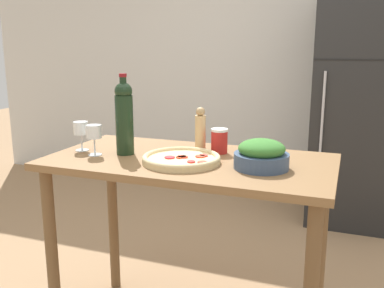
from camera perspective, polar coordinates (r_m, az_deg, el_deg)
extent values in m
cube|color=silver|center=(4.11, 11.36, 10.96)|extent=(6.40, 0.06, 2.60)
cube|color=black|center=(3.69, 20.77, 4.30)|extent=(0.62, 0.69, 1.84)
cube|color=black|center=(3.31, 21.30, 10.45)|extent=(0.61, 0.01, 0.01)
cylinder|color=#B2B2B7|center=(3.35, 16.91, 2.19)|extent=(0.02, 0.02, 0.83)
cube|color=brown|center=(1.95, -0.34, -2.40)|extent=(1.29, 0.67, 0.03)
cylinder|color=brown|center=(2.17, -18.14, -14.44)|extent=(0.06, 0.06, 0.89)
cylinder|color=brown|center=(2.57, -10.49, -9.57)|extent=(0.06, 0.06, 0.89)
cylinder|color=brown|center=(2.25, 16.74, -13.32)|extent=(0.06, 0.06, 0.89)
cylinder|color=black|center=(2.02, -8.98, 2.51)|extent=(0.08, 0.08, 0.28)
sphere|color=black|center=(2.00, -9.14, 6.96)|extent=(0.08, 0.08, 0.08)
cylinder|color=black|center=(2.00, -9.17, 7.88)|extent=(0.03, 0.03, 0.06)
cylinder|color=maroon|center=(1.99, -9.21, 9.04)|extent=(0.04, 0.04, 0.02)
cylinder|color=silver|center=(2.05, -12.80, -1.40)|extent=(0.06, 0.06, 0.00)
cylinder|color=silver|center=(2.04, -12.85, -0.29)|extent=(0.01, 0.01, 0.08)
cylinder|color=white|center=(2.03, -12.95, 1.63)|extent=(0.07, 0.07, 0.06)
cylinder|color=maroon|center=(2.03, -12.93, 1.13)|extent=(0.06, 0.06, 0.03)
cylinder|color=silver|center=(2.16, -14.43, -0.80)|extent=(0.06, 0.06, 0.00)
cylinder|color=silver|center=(2.15, -14.49, 0.26)|extent=(0.01, 0.01, 0.08)
cylinder|color=white|center=(2.13, -14.59, 2.09)|extent=(0.07, 0.07, 0.06)
cylinder|color=maroon|center=(2.14, -14.55, 1.35)|extent=(0.06, 0.06, 0.01)
cylinder|color=tan|center=(2.06, 1.23, 1.39)|extent=(0.05, 0.05, 0.17)
sphere|color=tan|center=(2.04, 1.24, 4.33)|extent=(0.04, 0.04, 0.04)
cylinder|color=#384C6B|center=(1.80, 9.22, -2.23)|extent=(0.23, 0.23, 0.06)
ellipsoid|color=#38752D|center=(1.79, 9.28, -0.61)|extent=(0.20, 0.20, 0.08)
cylinder|color=#DBC189|center=(1.87, -1.43, -2.19)|extent=(0.34, 0.34, 0.02)
torus|color=#DBC189|center=(1.87, -1.43, -1.81)|extent=(0.34, 0.34, 0.02)
cylinder|color=red|center=(1.87, -1.66, -1.78)|extent=(0.03, 0.03, 0.01)
cylinder|color=red|center=(1.90, 1.57, -1.55)|extent=(0.04, 0.04, 0.01)
cylinder|color=#D64130|center=(1.79, 1.42, -2.47)|extent=(0.04, 0.04, 0.01)
cylinder|color=red|center=(1.87, -3.00, -1.79)|extent=(0.05, 0.05, 0.01)
cylinder|color=red|center=(1.80, -0.11, -2.37)|extent=(0.03, 0.03, 0.01)
cylinder|color=#E0432C|center=(1.89, 1.10, -1.65)|extent=(0.04, 0.04, 0.01)
cylinder|color=red|center=(1.88, -1.38, -1.71)|extent=(0.04, 0.04, 0.01)
cylinder|color=red|center=(1.87, -1.13, -1.73)|extent=(0.04, 0.04, 0.01)
cylinder|color=#B2231E|center=(2.03, 3.66, 0.25)|extent=(0.08, 0.08, 0.11)
cylinder|color=white|center=(2.02, 3.68, 1.88)|extent=(0.08, 0.08, 0.01)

